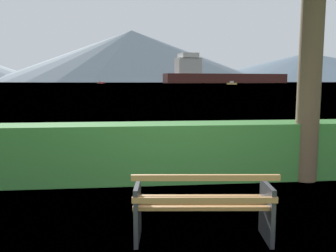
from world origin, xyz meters
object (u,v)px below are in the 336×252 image
(fishing_boat_near, at_px, (232,83))
(sailboat_mid, at_px, (101,83))
(cargo_ship_large, at_px, (217,75))
(park_bench, at_px, (203,206))

(fishing_boat_near, distance_m, sailboat_mid, 88.18)
(cargo_ship_large, relative_size, sailboat_mid, 15.17)
(fishing_boat_near, relative_size, sailboat_mid, 0.73)
(park_bench, xyz_separation_m, cargo_ship_large, (63.04, 257.91, 5.59))
(park_bench, bearing_deg, cargo_ship_large, 76.26)
(cargo_ship_large, relative_size, fishing_boat_near, 20.79)
(cargo_ship_large, height_order, fishing_boat_near, cargo_ship_large)
(cargo_ship_large, distance_m, sailboat_mid, 91.72)
(park_bench, distance_m, fishing_boat_near, 166.07)
(sailboat_mid, bearing_deg, fishing_boat_near, -41.96)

